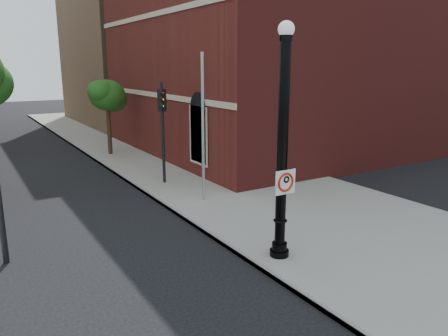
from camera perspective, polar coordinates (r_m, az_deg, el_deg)
ground at (r=10.15m, az=-3.83°, el=-16.56°), size 120.00×120.00×0.00m
sidewalk_right at (r=21.05m, az=-2.04°, el=-0.37°), size 8.00×60.00×0.12m
curb_edge at (r=19.48m, az=-12.21°, el=-1.77°), size 0.10×60.00×0.14m
brick_wall_building at (r=29.64m, az=11.49°, el=15.44°), size 22.30×16.30×12.50m
bg_building_tan_b at (r=42.84m, az=-3.70°, el=15.95°), size 22.00×14.00×14.00m
lamppost at (r=11.06m, az=7.61°, el=1.49°), size 0.51×0.51×6.07m
no_parking_sign at (r=11.09m, az=8.03°, el=-1.81°), size 0.63×0.07×0.63m
traffic_signal_right at (r=18.41m, az=-8.05°, el=6.61°), size 0.35×0.38×4.35m
utility_pole at (r=15.86m, az=-2.77°, el=4.98°), size 0.11×0.11×5.49m
street_tree_c at (r=25.25m, az=-14.99°, el=9.05°), size 2.36×2.14×4.26m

